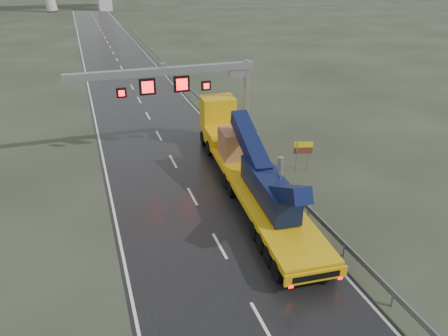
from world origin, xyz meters
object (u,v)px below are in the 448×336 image
object	(u,v)px
exit_sign_pair	(303,150)
sign_gantry	(190,84)
heavy_haul_truck	(243,156)
striped_barrier	(254,139)

from	to	relation	value
exit_sign_pair	sign_gantry	bearing A→B (deg)	151.02
heavy_haul_truck	striped_barrier	size ratio (longest dim) A/B	19.06
sign_gantry	exit_sign_pair	size ratio (longest dim) A/B	6.16
sign_gantry	heavy_haul_truck	world-z (taller)	sign_gantry
sign_gantry	exit_sign_pair	bearing A→B (deg)	-44.71
sign_gantry	exit_sign_pair	xyz separation A→B (m)	(6.80, -6.73, -3.92)
heavy_haul_truck	striped_barrier	bearing A→B (deg)	65.16
sign_gantry	striped_barrier	size ratio (longest dim) A/B	13.35
heavy_haul_truck	exit_sign_pair	bearing A→B (deg)	3.64
exit_sign_pair	heavy_haul_truck	bearing A→B (deg)	-164.89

